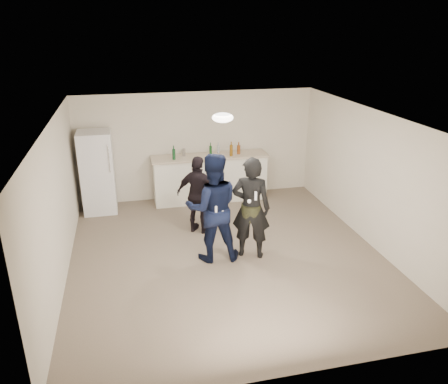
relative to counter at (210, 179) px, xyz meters
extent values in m
plane|color=#6B5B4C|center=(-0.24, -2.67, -0.53)|extent=(6.00, 6.00, 0.00)
plane|color=silver|center=(-0.24, -2.67, 1.98)|extent=(6.00, 6.00, 0.00)
plane|color=beige|center=(-0.24, 0.33, 0.72)|extent=(6.00, 0.00, 6.00)
plane|color=beige|center=(-0.24, -5.67, 0.72)|extent=(6.00, 0.00, 6.00)
plane|color=beige|center=(-2.99, -2.67, 0.72)|extent=(0.00, 6.00, 6.00)
plane|color=beige|center=(2.51, -2.67, 0.72)|extent=(0.00, 6.00, 6.00)
cube|color=white|center=(0.00, 0.00, 0.00)|extent=(2.60, 0.56, 1.05)
cube|color=beige|center=(0.00, 0.00, 0.55)|extent=(2.68, 0.64, 0.04)
cube|color=white|center=(-2.51, -0.07, 0.38)|extent=(0.70, 0.70, 1.80)
cylinder|color=white|center=(-2.23, -0.44, 0.78)|extent=(0.02, 0.02, 0.60)
ellipsoid|color=white|center=(-0.24, -2.37, 1.93)|extent=(0.36, 0.36, 0.16)
cylinder|color=#B1B1B5|center=(-0.59, 0.11, 0.65)|extent=(0.08, 0.08, 0.17)
imported|color=#0F193F|center=(-0.49, -2.70, 0.44)|extent=(1.00, 0.81, 1.94)
imported|color=black|center=(0.18, -2.76, 0.40)|extent=(0.79, 0.67, 1.85)
cylinder|color=#303719|center=(0.18, -2.76, 0.32)|extent=(0.34, 0.34, 0.28)
imported|color=black|center=(-0.54, -1.61, 0.26)|extent=(0.98, 0.81, 1.57)
cube|color=silver|center=(-0.49, -2.98, 0.53)|extent=(0.04, 0.04, 0.15)
sphere|color=white|center=(-0.37, -2.95, 0.45)|extent=(0.07, 0.07, 0.07)
cube|color=white|center=(0.18, -3.01, 0.72)|extent=(0.04, 0.04, 0.15)
sphere|color=white|center=(0.08, -2.98, 0.62)|extent=(0.07, 0.07, 0.07)
cylinder|color=#134317|center=(-0.01, -0.13, 0.69)|extent=(0.06, 0.06, 0.26)
cylinder|color=brown|center=(0.47, -0.12, 0.69)|extent=(0.07, 0.07, 0.25)
cylinder|color=#AEB2B9|center=(0.24, 0.17, 0.65)|extent=(0.07, 0.07, 0.17)
cylinder|color=#144620|center=(-0.84, -0.12, 0.68)|extent=(0.07, 0.07, 0.24)
cylinder|color=brown|center=(0.68, -0.02, 0.67)|extent=(0.08, 0.08, 0.20)
camera|label=1|loc=(-1.84, -9.45, 3.41)|focal=35.00mm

